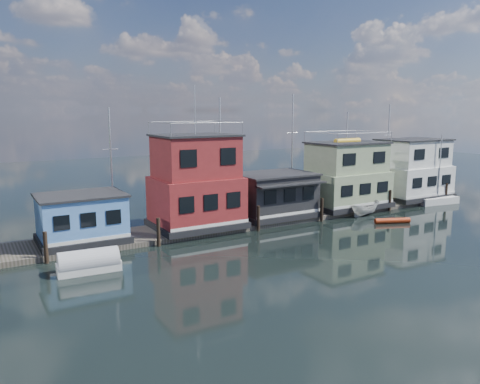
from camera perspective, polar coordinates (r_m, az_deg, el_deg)
ground at (r=35.91m, az=15.74°, el=-7.00°), size 160.00×160.00×0.00m
dock at (r=44.69m, az=4.64°, el=-3.07°), size 48.00×5.00×0.40m
houseboat_blue at (r=37.19m, az=-18.73°, el=-3.06°), size 6.40×4.90×3.66m
houseboat_red at (r=39.76m, az=-5.38°, el=1.03°), size 7.40×5.90×11.86m
houseboat_dark at (r=43.94m, az=4.16°, el=-0.34°), size 7.40×6.10×4.06m
houseboat_green at (r=49.38m, az=12.81°, el=1.91°), size 8.40×5.90×7.03m
houseboat_white at (r=56.65m, az=20.23°, el=2.53°), size 8.40×5.90×6.66m
pilings at (r=42.09m, az=6.46°, el=-2.66°), size 42.28×0.28×2.20m
background_masts at (r=51.41m, az=5.24°, el=4.67°), size 36.40×0.16×12.00m
red_kayak at (r=45.18m, az=18.09°, el=-3.34°), size 3.28×1.72×0.49m
motorboat at (r=47.54m, az=15.03°, el=-1.97°), size 3.76×1.68×1.41m
day_sailer at (r=56.23m, az=22.92°, el=-0.89°), size 5.02×2.33×7.62m
tarp_runabout at (r=31.78m, az=-17.95°, el=-8.22°), size 3.99×1.84×1.58m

